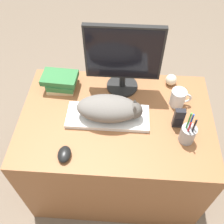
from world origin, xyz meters
TOP-DOWN VIEW (x-y plane):
  - ground_plane at (0.00, 0.00)m, footprint 12.00×12.00m
  - desk at (0.00, 0.37)m, footprint 1.11×0.74m
  - keyboard at (-0.05, 0.36)m, footprint 0.47×0.18m
  - cat at (-0.03, 0.36)m, footprint 0.36×0.18m
  - monitor at (0.02, 0.61)m, footprint 0.44×0.19m
  - computer_mouse at (-0.25, 0.10)m, footprint 0.07×0.10m
  - coffee_mug at (0.35, 0.49)m, footprint 0.12×0.09m
  - pen_cup at (0.38, 0.24)m, footprint 0.08×0.08m
  - baseball at (0.33, 0.66)m, footprint 0.07×0.07m
  - phone at (0.34, 0.33)m, footprint 0.05×0.03m
  - book_stack at (-0.35, 0.59)m, footprint 0.22×0.17m

SIDE VIEW (x-z plane):
  - ground_plane at x=0.00m, z-range 0.00..0.00m
  - desk at x=0.00m, z-range 0.00..0.73m
  - keyboard at x=-0.05m, z-range 0.73..0.75m
  - computer_mouse at x=-0.25m, z-range 0.73..0.77m
  - baseball at x=0.33m, z-range 0.73..0.80m
  - book_stack at x=-0.35m, z-range 0.73..0.83m
  - coffee_mug at x=0.35m, z-range 0.73..0.84m
  - pen_cup at x=0.38m, z-range 0.68..0.89m
  - phone at x=0.34m, z-range 0.73..0.86m
  - cat at x=-0.03m, z-range 0.75..0.88m
  - monitor at x=0.02m, z-range 0.75..1.19m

